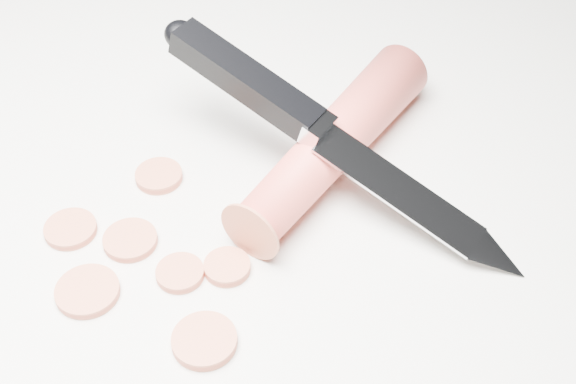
# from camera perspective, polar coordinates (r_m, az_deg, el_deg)

# --- Properties ---
(ground) EXTENTS (2.40, 2.40, 0.00)m
(ground) POSITION_cam_1_polar(r_m,az_deg,el_deg) (0.54, -6.99, -0.81)
(ground) COLOR silver
(ground) RESTS_ON ground
(carrot) EXTENTS (0.10, 0.20, 0.04)m
(carrot) POSITION_cam_1_polar(r_m,az_deg,el_deg) (0.55, 3.27, 3.54)
(carrot) COLOR #E04339
(carrot) RESTS_ON ground
(carrot_slice_0) EXTENTS (0.03, 0.03, 0.01)m
(carrot_slice_0) POSITION_cam_1_polar(r_m,az_deg,el_deg) (0.54, -15.21, -2.56)
(carrot_slice_0) COLOR #C36040
(carrot_slice_0) RESTS_ON ground
(carrot_slice_1) EXTENTS (0.04, 0.04, 0.01)m
(carrot_slice_1) POSITION_cam_1_polar(r_m,az_deg,el_deg) (0.50, -14.08, -6.86)
(carrot_slice_1) COLOR #C36040
(carrot_slice_1) RESTS_ON ground
(carrot_slice_2) EXTENTS (0.03, 0.03, 0.01)m
(carrot_slice_2) POSITION_cam_1_polar(r_m,az_deg,el_deg) (0.52, -11.16, -3.38)
(carrot_slice_2) COLOR #C36040
(carrot_slice_2) RESTS_ON ground
(carrot_slice_3) EXTENTS (0.04, 0.04, 0.01)m
(carrot_slice_3) POSITION_cam_1_polar(r_m,az_deg,el_deg) (0.47, -5.97, -10.47)
(carrot_slice_3) COLOR #C36040
(carrot_slice_3) RESTS_ON ground
(carrot_slice_4) EXTENTS (0.03, 0.03, 0.01)m
(carrot_slice_4) POSITION_cam_1_polar(r_m,az_deg,el_deg) (0.50, -7.69, -5.73)
(carrot_slice_4) COLOR #C36040
(carrot_slice_4) RESTS_ON ground
(carrot_slice_5) EXTENTS (0.03, 0.03, 0.01)m
(carrot_slice_5) POSITION_cam_1_polar(r_m,az_deg,el_deg) (0.56, -9.17, 1.14)
(carrot_slice_5) COLOR #C36040
(carrot_slice_5) RESTS_ON ground
(carrot_slice_6) EXTENTS (0.03, 0.03, 0.01)m
(carrot_slice_6) POSITION_cam_1_polar(r_m,az_deg,el_deg) (0.50, -4.35, -5.33)
(carrot_slice_6) COLOR #C36040
(carrot_slice_6) RESTS_ON ground
(kitchen_knife) EXTENTS (0.27, 0.12, 0.09)m
(kitchen_knife) POSITION_cam_1_polar(r_m,az_deg,el_deg) (0.52, 3.61, 3.78)
(kitchen_knife) COLOR silver
(kitchen_knife) RESTS_ON ground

